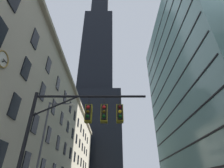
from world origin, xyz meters
TOP-DOWN VIEW (x-y plane):
  - station_building at (-19.15, 31.28)m, footprint 16.98×74.56m
  - dark_skyscraper at (-11.89, 87.32)m, footprint 28.88×28.88m
  - glass_office_midrise at (19.48, 27.64)m, footprint 17.06×36.56m
  - traffic_signal_mast at (-3.73, 2.86)m, footprint 6.86×0.63m
  - street_lamppost at (-7.86, 9.05)m, footprint 2.54×0.32m

SIDE VIEW (x-z plane):
  - traffic_signal_mast at x=-3.73m, z-range 1.64..8.33m
  - street_lamppost at x=-7.86m, z-range 0.93..9.85m
  - station_building at x=-19.15m, z-range -0.02..22.20m
  - glass_office_midrise at x=19.48m, z-range 0.00..44.85m
  - dark_skyscraper at x=-11.89m, z-range -47.95..181.63m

